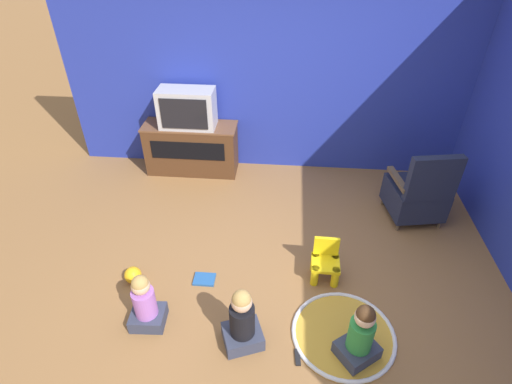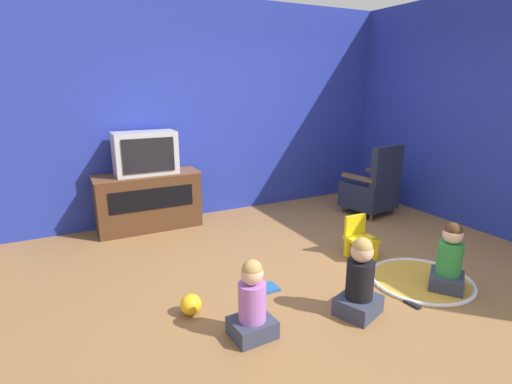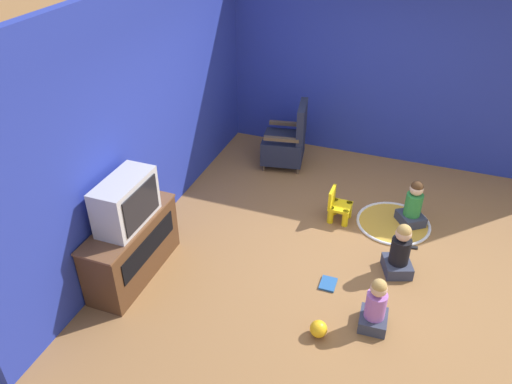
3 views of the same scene
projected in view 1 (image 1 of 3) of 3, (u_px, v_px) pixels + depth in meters
ground_plane at (278, 281)px, 4.10m from camera, size 30.00×30.00×0.00m
wall_back at (268, 67)px, 5.15m from camera, size 5.45×0.12×2.87m
tv_cabinet at (192, 148)px, 5.61m from camera, size 1.28×0.45×0.71m
television at (187, 108)px, 5.24m from camera, size 0.74×0.37×0.52m
black_armchair at (418, 194)px, 4.72m from camera, size 0.69×0.70×0.99m
yellow_kid_chair at (325, 263)px, 4.06m from camera, size 0.29×0.28×0.44m
play_mat at (343, 334)px, 3.59m from camera, size 0.94×0.94×0.04m
child_watching_left at (242, 322)px, 3.37m from camera, size 0.41×0.39×0.65m
child_watching_center at (145, 304)px, 3.55m from camera, size 0.32×0.29×0.60m
child_watching_right at (360, 336)px, 3.27m from camera, size 0.42×0.41×0.63m
toy_ball at (133, 275)px, 4.06m from camera, size 0.17×0.17×0.17m
book at (204, 279)px, 4.11m from camera, size 0.22×0.17×0.02m
remote_control at (298, 357)px, 3.40m from camera, size 0.06×0.15×0.02m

